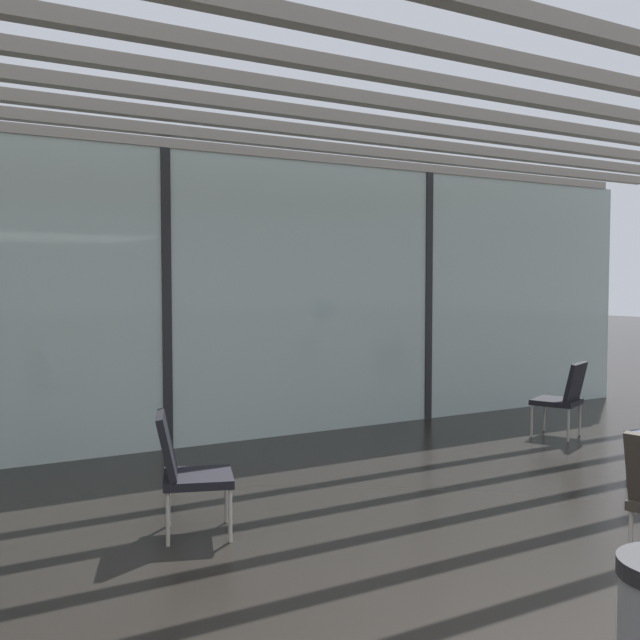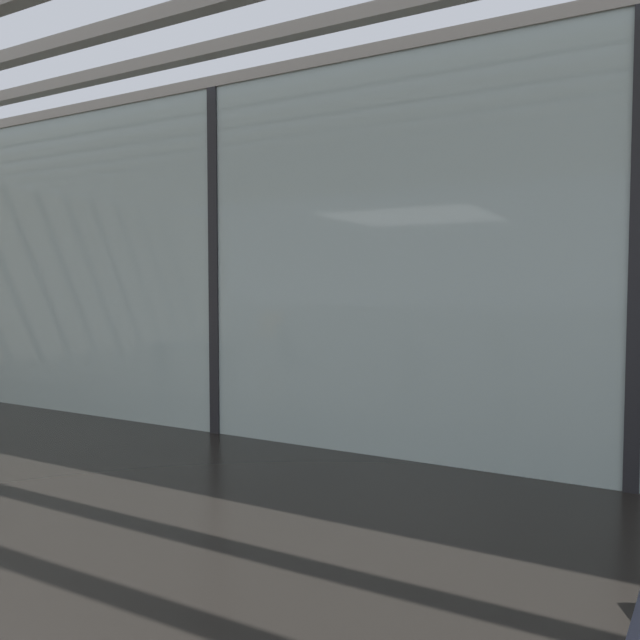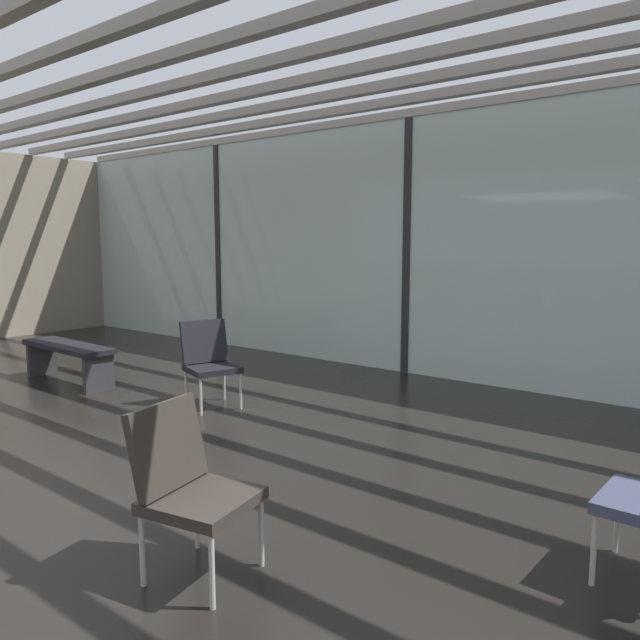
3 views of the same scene
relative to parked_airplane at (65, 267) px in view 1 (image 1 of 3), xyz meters
The scene contains 7 objects.
glass_curtain_wall 4.82m from the parked_airplane, 89.23° to the right, with size 14.00×0.08×3.18m, color #A3B7B2.
window_mullion_1 4.82m from the parked_airplane, 89.23° to the right, with size 0.10×0.12×3.18m, color black.
window_mullion_2 5.99m from the parked_airplane, 53.40° to the right, with size 0.10×0.12×3.18m, color black.
ceiling_slats 8.19m from the parked_airplane, 89.54° to the right, with size 13.72×6.72×0.10m.
parked_airplane is the anchor object (origin of this frame).
lounge_chair_0 7.91m from the parked_airplane, 57.23° to the right, with size 0.65×0.67×0.87m.
lounge_chair_3 7.64m from the parked_airplane, 95.30° to the right, with size 0.66×0.63×0.87m.
Camera 1 is at (-2.53, -2.38, 1.79)m, focal length 41.50 mm.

